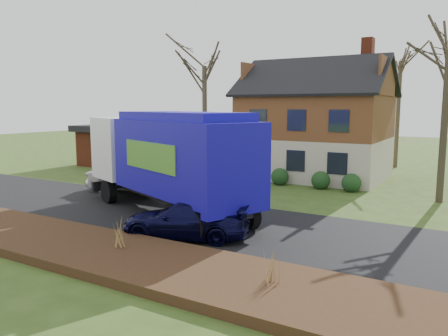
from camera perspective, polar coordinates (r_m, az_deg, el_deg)
The scene contains 12 objects.
ground at distance 19.71m, azimuth -7.23°, elevation -6.23°, with size 120.00×120.00×0.00m, color #2F4717.
road at distance 19.70m, azimuth -7.23°, elevation -6.20°, with size 80.00×7.00×0.02m, color black.
mulch_verge at distance 15.97m, azimuth -19.06°, elevation -9.49°, with size 80.00×3.50×0.30m, color black.
main_house at distance 30.76m, azimuth 11.03°, elevation 6.41°, with size 12.95×8.95×9.26m.
ranch_house at distance 36.88m, azimuth -9.78°, elevation 3.25°, with size 9.80×8.20×3.70m.
garbage_truck at distance 19.44m, azimuth -7.29°, elevation 1.54°, with size 11.04×6.74×4.61m.
silver_sedan at distance 25.40m, azimuth -11.79°, elevation -1.21°, with size 1.74×4.98×1.64m, color #AAACB2.
navy_wagon at distance 16.33m, azimuth -5.03°, elevation -6.71°, with size 1.94×4.76×1.38m, color black.
tree_front_west at distance 28.34m, azimuth -2.59°, elevation 15.31°, with size 3.44×3.44×10.21m.
tree_back at distance 37.44m, azimuth 22.19°, elevation 14.47°, with size 3.56×3.56×11.26m.
grass_clump_mid at distance 14.70m, azimuth -13.76°, elevation -8.20°, with size 0.35×0.29×0.98m.
grass_clump_east at distance 11.58m, azimuth 6.05°, elevation -12.81°, with size 0.34×0.28×0.86m.
Camera 1 is at (11.69, -15.10, 4.86)m, focal length 35.00 mm.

